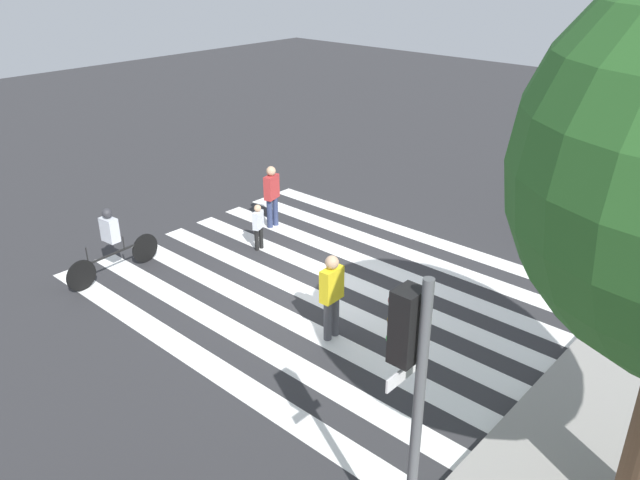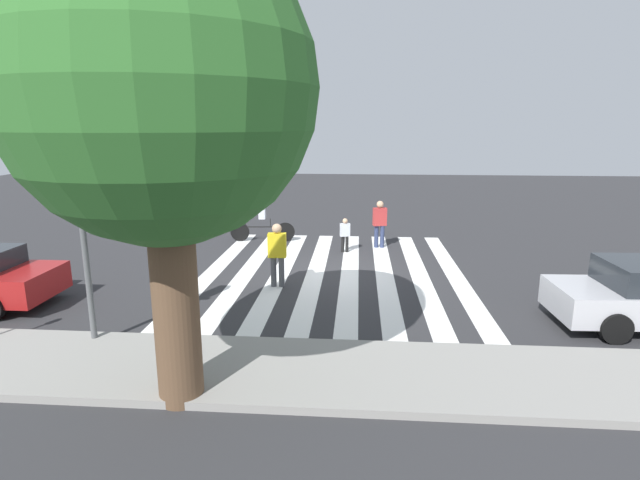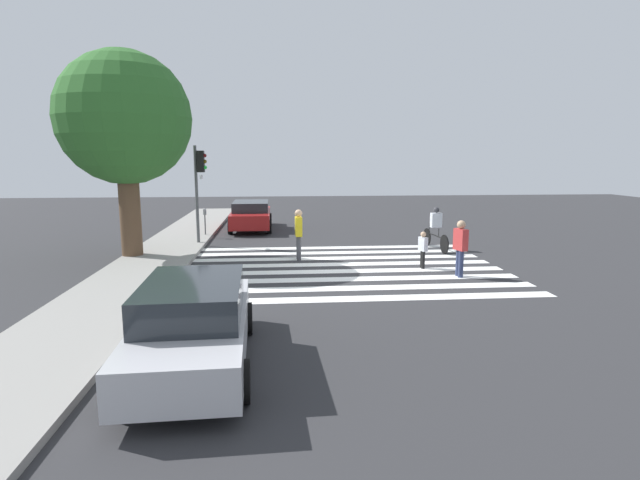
{
  "view_description": "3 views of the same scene",
  "coord_description": "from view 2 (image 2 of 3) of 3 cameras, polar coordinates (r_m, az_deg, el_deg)",
  "views": [
    {
      "loc": [
        9.08,
        8.01,
        6.83
      ],
      "look_at": [
        0.07,
        -0.14,
        1.12
      ],
      "focal_mm": 35.0,
      "sensor_mm": 36.0,
      "label": 1
    },
    {
      "loc": [
        -0.72,
        14.24,
        4.34
      ],
      "look_at": [
        0.4,
        -0.33,
        0.92
      ],
      "focal_mm": 28.0,
      "sensor_mm": 36.0,
      "label": 2
    },
    {
      "loc": [
        -15.6,
        2.08,
        3.52
      ],
      "look_at": [
        0.42,
        0.73,
        0.85
      ],
      "focal_mm": 28.0,
      "sensor_mm": 36.0,
      "label": 3
    }
  ],
  "objects": [
    {
      "name": "cyclist_far_lane",
      "position": [
        18.84,
        -6.62,
        2.46
      ],
      "size": [
        2.42,
        0.42,
        1.65
      ],
      "rotation": [
        0.0,
        0.0,
        0.08
      ],
      "color": "black",
      "rests_on": "ground_plane"
    },
    {
      "name": "pedestrian_adult_tall_backpack",
      "position": [
        17.86,
        6.84,
        2.13
      ],
      "size": [
        0.51,
        0.32,
        1.69
      ],
      "rotation": [
        0.0,
        0.0,
        3.4
      ],
      "color": "navy",
      "rests_on": "ground_plane"
    },
    {
      "name": "crosswalk_stripes",
      "position": [
        14.9,
        1.44,
        -3.76
      ],
      "size": [
        7.7,
        10.0,
        0.01
      ],
      "color": "white",
      "rests_on": "ground_plane"
    },
    {
      "name": "pedestrian_adult_yellow_jacket",
      "position": [
        17.15,
        2.87,
        0.79
      ],
      "size": [
        0.36,
        0.25,
        1.19
      ],
      "rotation": [
        0.0,
        0.0,
        0.34
      ],
      "color": "black",
      "rests_on": "ground_plane"
    },
    {
      "name": "traffic_light",
      "position": [
        10.61,
        -25.35,
        3.46
      ],
      "size": [
        0.6,
        0.5,
        3.97
      ],
      "color": "#515456",
      "rests_on": "ground_plane"
    },
    {
      "name": "street_tree",
      "position": [
        7.6,
        -17.71,
        15.8
      ],
      "size": [
        4.46,
        4.46,
        7.05
      ],
      "color": "brown",
      "rests_on": "ground_plane"
    },
    {
      "name": "pedestrian_child_with_backpack",
      "position": [
        13.46,
        -4.92,
        -1.32
      ],
      "size": [
        0.49,
        0.26,
        1.75
      ],
      "rotation": [
        0.0,
        0.0,
        0.04
      ],
      "color": "#4C4C51",
      "rests_on": "ground_plane"
    },
    {
      "name": "sidewalk_curb",
      "position": [
        9.09,
        -0.7,
        -14.86
      ],
      "size": [
        36.0,
        2.5,
        0.14
      ],
      "color": "gray",
      "rests_on": "ground_plane"
    },
    {
      "name": "ground_plane",
      "position": [
        14.9,
        1.44,
        -3.78
      ],
      "size": [
        60.0,
        60.0,
        0.0
      ],
      "primitive_type": "plane",
      "color": "#2D2D30"
    }
  ]
}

